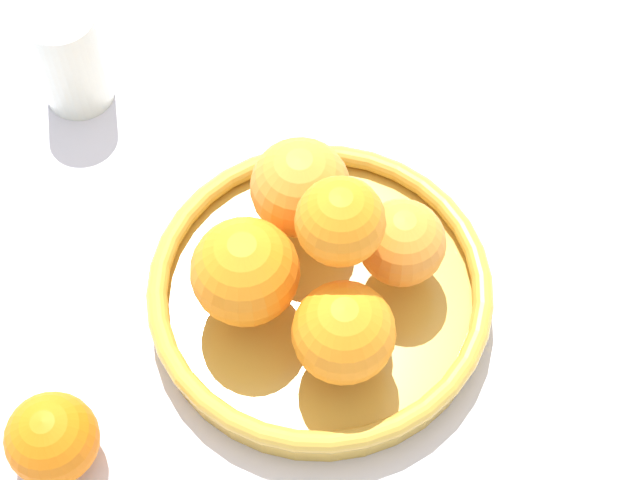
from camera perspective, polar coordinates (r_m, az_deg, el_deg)
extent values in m
plane|color=silver|center=(0.86, 0.00, -3.47)|extent=(4.00, 4.00, 0.00)
cylinder|color=gold|center=(0.85, 0.00, -3.14)|extent=(0.26, 0.26, 0.02)
torus|color=gold|center=(0.84, 0.00, -2.53)|extent=(0.27, 0.27, 0.02)
sphere|color=orange|center=(0.77, 1.27, -4.97)|extent=(0.08, 0.08, 0.08)
sphere|color=orange|center=(0.81, 4.40, -0.16)|extent=(0.07, 0.07, 0.07)
sphere|color=orange|center=(0.83, -1.06, 2.82)|extent=(0.08, 0.08, 0.08)
sphere|color=orange|center=(0.79, -4.01, -1.71)|extent=(0.08, 0.08, 0.08)
sphere|color=orange|center=(0.75, 1.09, 0.99)|extent=(0.06, 0.06, 0.06)
sphere|color=orange|center=(0.80, -14.09, -10.25)|extent=(0.07, 0.07, 0.07)
cylinder|color=silver|center=(0.97, -13.18, 9.44)|extent=(0.06, 0.06, 0.10)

